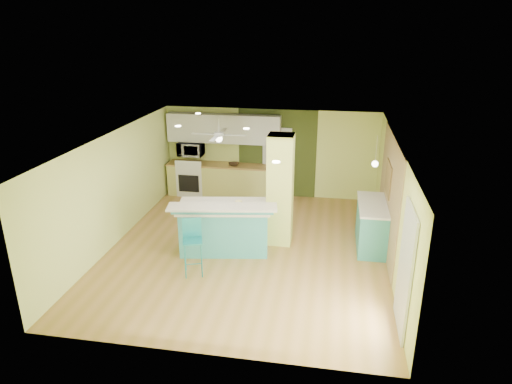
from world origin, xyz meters
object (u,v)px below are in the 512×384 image
peninsula (224,226)px  fruit_bowl (234,164)px  canister (239,204)px  bar_stool (192,238)px  side_counter (372,225)px

peninsula → fruit_bowl: peninsula is taller
fruit_bowl → canister: 3.40m
bar_stool → side_counter: bearing=8.8°
peninsula → canister: size_ratio=15.20×
bar_stool → canister: canister is taller
peninsula → canister: bearing=-17.0°
fruit_bowl → bar_stool: bearing=-88.5°
fruit_bowl → canister: bearing=-75.9°
bar_stool → side_counter: (3.57, 1.79, -0.25)m
side_counter → bar_stool: bearing=-153.4°
peninsula → side_counter: (3.19, 0.72, -0.04)m
peninsula → bar_stool: (-0.38, -1.07, 0.21)m
bar_stool → peninsula: bearing=52.4°
peninsula → side_counter: peninsula is taller
bar_stool → fruit_bowl: 4.33m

